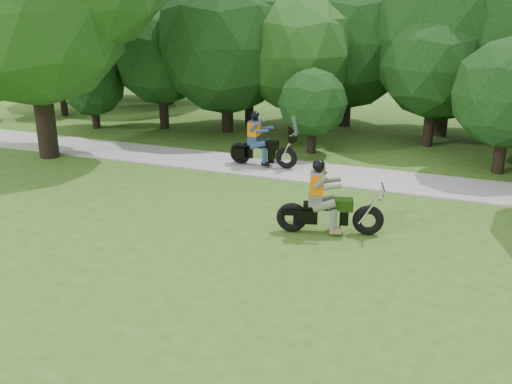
# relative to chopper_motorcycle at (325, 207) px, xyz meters

# --- Properties ---
(ground) EXTENTS (100.00, 100.00, 0.00)m
(ground) POSITION_rel_chopper_motorcycle_xyz_m (-0.44, -3.35, -0.68)
(ground) COLOR #3B5C1A
(ground) RESTS_ON ground
(walkway) EXTENTS (60.00, 2.20, 0.06)m
(walkway) POSITION_rel_chopper_motorcycle_xyz_m (-0.44, 4.65, -0.65)
(walkway) COLOR #A7A7A1
(walkway) RESTS_ON ground
(tree_line) EXTENTS (39.53, 12.17, 7.45)m
(tree_line) POSITION_rel_chopper_motorcycle_xyz_m (1.20, 11.40, 2.97)
(tree_line) COLOR black
(tree_line) RESTS_ON ground
(chopper_motorcycle) EXTENTS (2.55, 1.11, 1.85)m
(chopper_motorcycle) POSITION_rel_chopper_motorcycle_xyz_m (0.00, 0.00, 0.00)
(chopper_motorcycle) COLOR black
(chopper_motorcycle) RESTS_ON ground
(touring_motorcycle) EXTENTS (2.39, 0.68, 1.83)m
(touring_motorcycle) POSITION_rel_chopper_motorcycle_xyz_m (-3.49, 4.65, 0.04)
(touring_motorcycle) COLOR black
(touring_motorcycle) RESTS_ON walkway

